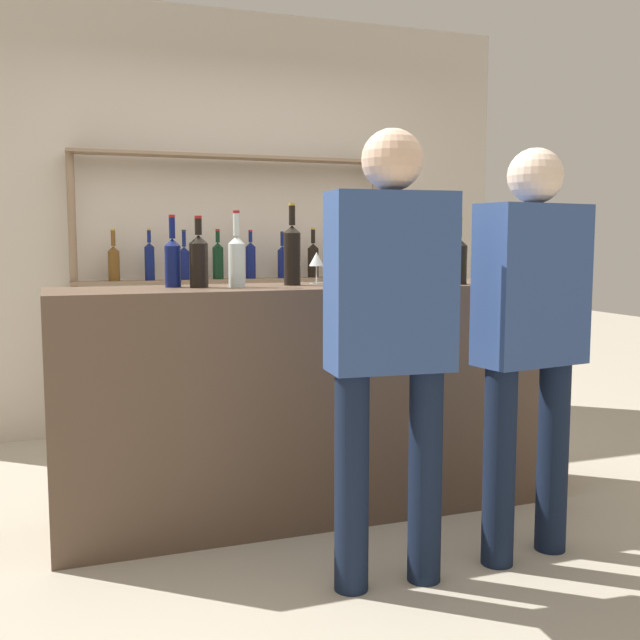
# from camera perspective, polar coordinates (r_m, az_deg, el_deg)

# --- Properties ---
(ground_plane) EXTENTS (16.00, 16.00, 0.00)m
(ground_plane) POSITION_cam_1_polar(r_m,az_deg,el_deg) (3.66, -0.00, -14.29)
(ground_plane) COLOR #B2A893
(bar_counter) EXTENTS (2.41, 0.53, 1.07)m
(bar_counter) POSITION_cam_1_polar(r_m,az_deg,el_deg) (3.51, -0.00, -6.09)
(bar_counter) COLOR brown
(bar_counter) RESTS_ON ground_plane
(back_wall) EXTENTS (4.01, 0.12, 2.80)m
(back_wall) POSITION_cam_1_polar(r_m,az_deg,el_deg) (5.23, -7.03, 7.43)
(back_wall) COLOR beige
(back_wall) RESTS_ON ground_plane
(back_shelf) EXTENTS (2.10, 0.18, 1.83)m
(back_shelf) POSITION_cam_1_polar(r_m,az_deg,el_deg) (5.05, -6.52, 5.24)
(back_shelf) COLOR #897056
(back_shelf) RESTS_ON ground_plane
(counter_bottle_0) EXTENTS (0.09, 0.09, 0.33)m
(counter_bottle_0) POSITION_cam_1_polar(r_m,az_deg,el_deg) (3.58, 10.46, 4.63)
(counter_bottle_0) COLOR black
(counter_bottle_0) RESTS_ON bar_counter
(counter_bottle_1) EXTENTS (0.07, 0.07, 0.32)m
(counter_bottle_1) POSITION_cam_1_polar(r_m,az_deg,el_deg) (3.36, -11.16, 4.46)
(counter_bottle_1) COLOR #0F1956
(counter_bottle_1) RESTS_ON bar_counter
(counter_bottle_2) EXTENTS (0.07, 0.07, 0.34)m
(counter_bottle_2) POSITION_cam_1_polar(r_m,az_deg,el_deg) (3.33, -6.38, 4.64)
(counter_bottle_2) COLOR silver
(counter_bottle_2) RESTS_ON bar_counter
(counter_bottle_3) EXTENTS (0.08, 0.08, 0.31)m
(counter_bottle_3) POSITION_cam_1_polar(r_m,az_deg,el_deg) (3.32, -9.22, 4.57)
(counter_bottle_3) COLOR black
(counter_bottle_3) RESTS_ON bar_counter
(counter_bottle_4) EXTENTS (0.08, 0.08, 0.33)m
(counter_bottle_4) POSITION_cam_1_polar(r_m,az_deg,el_deg) (3.39, 3.31, 4.69)
(counter_bottle_4) COLOR black
(counter_bottle_4) RESTS_ON bar_counter
(counter_bottle_5) EXTENTS (0.08, 0.08, 0.38)m
(counter_bottle_5) POSITION_cam_1_polar(r_m,az_deg,el_deg) (3.45, -2.14, 5.10)
(counter_bottle_5) COLOR black
(counter_bottle_5) RESTS_ON bar_counter
(wine_glass) EXTENTS (0.07, 0.07, 0.15)m
(wine_glass) POSITION_cam_1_polar(r_m,az_deg,el_deg) (3.58, -0.27, 4.57)
(wine_glass) COLOR silver
(wine_glass) RESTS_ON bar_counter
(cork_jar) EXTENTS (0.12, 0.12, 0.15)m
(cork_jar) POSITION_cam_1_polar(r_m,az_deg,el_deg) (3.68, 12.52, 3.86)
(cork_jar) COLOR silver
(cork_jar) RESTS_ON bar_counter
(customer_center) EXTENTS (0.46, 0.23, 1.67)m
(customer_center) POSITION_cam_1_polar(r_m,az_deg,el_deg) (2.70, 5.39, -0.31)
(customer_center) COLOR #121C33
(customer_center) RESTS_ON ground_plane
(customer_right) EXTENTS (0.48, 0.27, 1.63)m
(customer_right) POSITION_cam_1_polar(r_m,az_deg,el_deg) (3.05, 15.77, -0.24)
(customer_right) COLOR #121C33
(customer_right) RESTS_ON ground_plane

